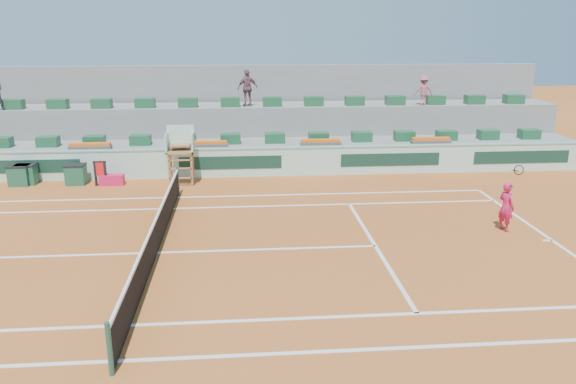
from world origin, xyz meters
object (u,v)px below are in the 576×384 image
Objects in this scene: player_bag at (112,180)px; tennis_player at (506,206)px; drink_cooler_a at (76,174)px; umpire_chair at (180,147)px.

tennis_player reaches higher than player_bag.
drink_cooler_a is (-1.48, 0.22, 0.21)m from player_bag.
tennis_player is (15.17, -6.75, 0.38)m from drink_cooler_a.
umpire_chair is 2.86× the size of drink_cooler_a.
umpire_chair reaches higher than player_bag.
drink_cooler_a is 0.37× the size of tennis_player.
player_bag is at bearing 154.52° from tennis_player.
player_bag is 1.16× the size of drink_cooler_a.
drink_cooler_a reaches higher than player_bag.
drink_cooler_a is 16.60m from tennis_player.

